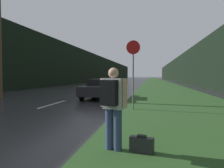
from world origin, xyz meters
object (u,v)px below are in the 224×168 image
object	(u,v)px
hitchhiker_with_backpack	(113,103)
car_passing_near	(102,88)
stop_sign	(133,69)
suitcase	(142,145)

from	to	relation	value
hitchhiker_with_backpack	car_passing_near	xyz separation A→B (m)	(-2.52, 9.26, -0.29)
stop_sign	car_passing_near	distance (m)	5.08
stop_sign	suitcase	bearing A→B (deg)	-83.12
stop_sign	hitchhiker_with_backpack	bearing A→B (deg)	-89.65
suitcase	car_passing_near	size ratio (longest dim) A/B	0.11
stop_sign	suitcase	xyz separation A→B (m)	(0.60, -4.98, -1.64)
car_passing_near	hitchhiker_with_backpack	bearing A→B (deg)	105.20
hitchhiker_with_backpack	stop_sign	bearing A→B (deg)	104.42
suitcase	stop_sign	bearing A→B (deg)	110.96
car_passing_near	stop_sign	bearing A→B (deg)	120.13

